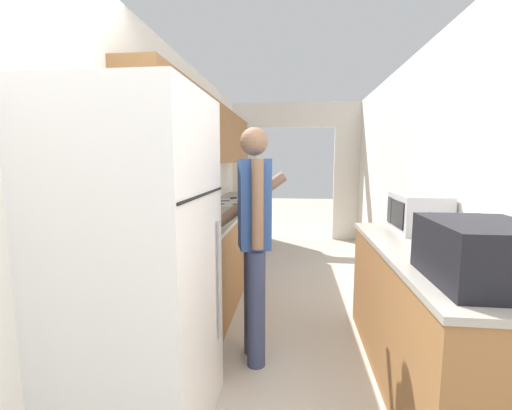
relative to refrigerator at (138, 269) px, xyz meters
The scene contains 11 objects.
wall_left 1.99m from the refrigerator, 99.15° to the left, with size 0.38×7.67×2.50m.
wall_right 2.51m from the refrigerator, 36.68° to the left, with size 0.06×7.67×2.50m.
wall_far_with_doorway 4.84m from the refrigerator, 80.40° to the left, with size 2.72×0.06×2.50m.
counter_left 2.35m from the refrigerator, 91.35° to the left, with size 0.62×4.00×0.90m.
counter_right 1.81m from the refrigerator, 18.41° to the left, with size 0.62×1.89×0.90m.
refrigerator is the anchor object (origin of this frame).
range_oven 2.87m from the refrigerator, 90.93° to the left, with size 0.66×0.79×1.04m.
person 0.89m from the refrigerator, 53.96° to the left, with size 0.54×0.44×1.69m.
suitcase 1.67m from the refrigerator, ahead, with size 0.44×0.58×0.29m.
microwave 2.11m from the refrigerator, 32.86° to the left, with size 0.34×0.51×0.30m.
knife 3.36m from the refrigerator, 91.55° to the left, with size 0.15×0.31×0.02m.
Camera 1 is at (-0.00, -1.09, 1.46)m, focal length 24.00 mm.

